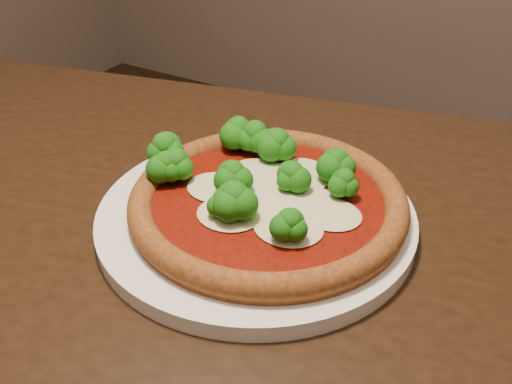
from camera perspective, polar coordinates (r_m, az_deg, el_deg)
The scene contains 3 objects.
dining_table at distance 0.67m, azimuth -8.02°, elevation -11.69°, with size 1.36×1.06×0.75m.
plate at distance 0.62m, azimuth 0.00°, elevation -2.41°, with size 0.34×0.34×0.02m, color white.
pizza at distance 0.61m, azimuth 0.73°, elevation -0.04°, with size 0.31×0.29×0.06m.
Camera 1 is at (0.12, -0.19, 1.12)m, focal length 40.00 mm.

